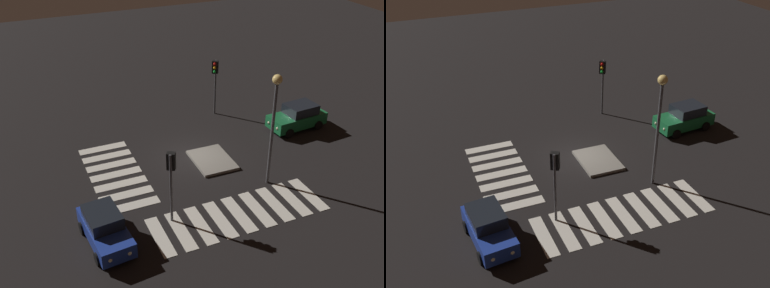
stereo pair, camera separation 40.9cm
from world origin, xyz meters
TOP-DOWN VIEW (x-y plane):
  - ground_plane at (0.00, 0.00)m, footprint 80.00×80.00m
  - traffic_island at (1.00, 0.99)m, footprint 3.23×2.44m
  - car_green at (-0.69, 8.71)m, footprint 2.30×4.44m
  - car_blue at (5.73, -7.22)m, footprint 4.25×2.24m
  - traffic_light_east at (5.42, -3.49)m, footprint 0.53×0.54m
  - traffic_light_west at (-5.18, 4.13)m, footprint 0.53×0.54m
  - street_lamp at (4.49, 3.03)m, footprint 0.56×0.56m
  - crosswalk_near at (0.00, -5.18)m, footprint 7.60×3.20m
  - crosswalk_side at (6.50, 0.00)m, footprint 3.20×9.90m

SIDE VIEW (x-z plane):
  - ground_plane at x=0.00m, z-range 0.00..0.00m
  - crosswalk_near at x=0.00m, z-range 0.00..0.02m
  - crosswalk_side at x=6.50m, z-range 0.00..0.02m
  - traffic_island at x=1.00m, z-range 0.00..0.18m
  - car_blue at x=5.73m, z-range -0.02..1.78m
  - car_green at x=-0.69m, z-range -0.02..1.86m
  - traffic_light_east at x=5.42m, z-range 1.08..5.25m
  - traffic_light_west at x=-5.18m, z-range 1.13..5.52m
  - street_lamp at x=4.49m, z-range 1.33..8.30m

